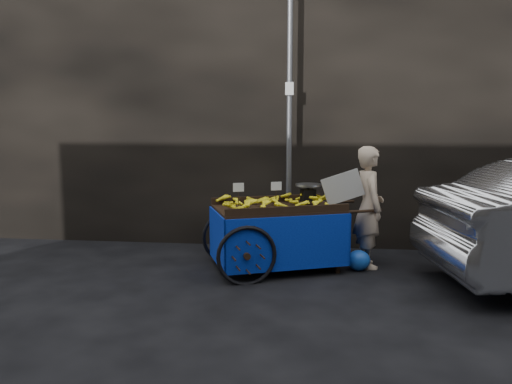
# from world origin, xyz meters

# --- Properties ---
(ground) EXTENTS (80.00, 80.00, 0.00)m
(ground) POSITION_xyz_m (0.00, 0.00, 0.00)
(ground) COLOR black
(ground) RESTS_ON ground
(building_wall) EXTENTS (13.50, 2.00, 5.00)m
(building_wall) POSITION_xyz_m (0.39, 2.60, 2.50)
(building_wall) COLOR black
(building_wall) RESTS_ON ground
(street_pole) EXTENTS (0.12, 0.10, 4.00)m
(street_pole) POSITION_xyz_m (0.30, 1.30, 2.01)
(street_pole) COLOR slate
(street_pole) RESTS_ON ground
(banana_cart) EXTENTS (2.40, 1.71, 1.19)m
(banana_cart) POSITION_xyz_m (0.15, 0.36, 0.74)
(banana_cart) COLOR black
(banana_cart) RESTS_ON ground
(vendor) EXTENTS (0.90, 0.65, 1.61)m
(vendor) POSITION_xyz_m (1.40, 0.63, 0.81)
(vendor) COLOR #C1A98F
(vendor) RESTS_ON ground
(plastic_bag) EXTENTS (0.30, 0.24, 0.27)m
(plastic_bag) POSITION_xyz_m (1.26, 0.40, 0.14)
(plastic_bag) COLOR blue
(plastic_bag) RESTS_ON ground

